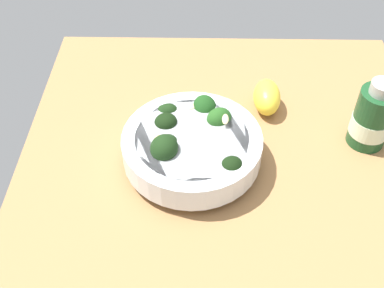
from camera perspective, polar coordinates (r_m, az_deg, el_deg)
ground_plane at (r=77.43cm, az=4.23°, el=-2.12°), size 65.94×65.94×3.53cm
bowl_of_broccoli at (r=72.35cm, az=-0.04°, el=-0.08°), size 21.11×21.11×7.95cm
lemon_wedge at (r=83.28cm, az=8.92°, el=5.56°), size 7.90×4.76×5.00cm
bottle_tall at (r=79.70cm, az=20.74°, el=2.91°), size 6.16×6.16×11.87cm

